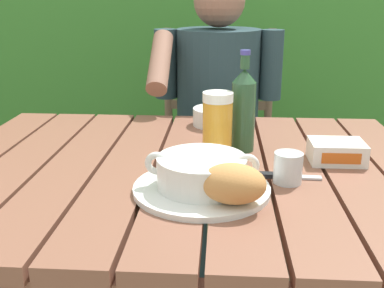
# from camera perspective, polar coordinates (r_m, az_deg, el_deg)

# --- Properties ---
(dining_table) EXTENTS (1.19, 0.91, 0.73)m
(dining_table) POSITION_cam_1_polar(r_m,az_deg,el_deg) (1.15, -1.15, -6.90)
(dining_table) COLOR brown
(dining_table) RESTS_ON ground_plane
(hedge_backdrop) EXTENTS (3.65, 0.82, 2.21)m
(hedge_backdrop) POSITION_cam_1_polar(r_m,az_deg,el_deg) (2.80, 2.03, 16.63)
(hedge_backdrop) COLOR #3D8331
(hedge_backdrop) RESTS_ON ground_plane
(chair_near_diner) EXTENTS (0.50, 0.46, 0.97)m
(chair_near_diner) POSITION_cam_1_polar(r_m,az_deg,el_deg) (2.03, 3.13, -0.24)
(chair_near_diner) COLOR brown
(chair_near_diner) RESTS_ON ground_plane
(person_eating) EXTENTS (0.48, 0.47, 1.20)m
(person_eating) POSITION_cam_1_polar(r_m,az_deg,el_deg) (1.77, 3.07, 4.83)
(person_eating) COLOR #294046
(person_eating) RESTS_ON ground_plane
(serving_plate) EXTENTS (0.29, 0.29, 0.01)m
(serving_plate) POSITION_cam_1_polar(r_m,az_deg,el_deg) (0.96, 1.19, -5.54)
(serving_plate) COLOR white
(serving_plate) RESTS_ON dining_table
(soup_bowl) EXTENTS (0.24, 0.19, 0.07)m
(soup_bowl) POSITION_cam_1_polar(r_m,az_deg,el_deg) (0.95, 1.21, -3.36)
(soup_bowl) COLOR white
(soup_bowl) RESTS_ON serving_plate
(bread_roll) EXTENTS (0.14, 0.11, 0.08)m
(bread_roll) POSITION_cam_1_polar(r_m,az_deg,el_deg) (0.88, 5.14, -4.92)
(bread_roll) COLOR #CE8A49
(bread_roll) RESTS_ON serving_plate
(beer_glass) EXTENTS (0.07, 0.07, 0.17)m
(beer_glass) POSITION_cam_1_polar(r_m,az_deg,el_deg) (1.13, 3.17, 2.29)
(beer_glass) COLOR orange
(beer_glass) RESTS_ON dining_table
(beer_bottle) EXTENTS (0.06, 0.06, 0.26)m
(beer_bottle) POSITION_cam_1_polar(r_m,az_deg,el_deg) (1.19, 6.40, 4.37)
(beer_bottle) COLOR #2D5433
(beer_bottle) RESTS_ON dining_table
(water_glass_small) EXTENTS (0.06, 0.06, 0.07)m
(water_glass_small) POSITION_cam_1_polar(r_m,az_deg,el_deg) (1.01, 11.84, -2.91)
(water_glass_small) COLOR silver
(water_glass_small) RESTS_ON dining_table
(butter_tub) EXTENTS (0.13, 0.10, 0.05)m
(butter_tub) POSITION_cam_1_polar(r_m,az_deg,el_deg) (1.17, 17.52, -0.92)
(butter_tub) COLOR white
(butter_tub) RESTS_ON dining_table
(table_knife) EXTENTS (0.16, 0.03, 0.01)m
(table_knife) POSITION_cam_1_polar(r_m,az_deg,el_deg) (1.05, 10.44, -3.90)
(table_knife) COLOR silver
(table_knife) RESTS_ON dining_table
(diner_bowl) EXTENTS (0.14, 0.14, 0.05)m
(diner_bowl) POSITION_cam_1_polar(r_m,az_deg,el_deg) (1.43, 3.01, 3.43)
(diner_bowl) COLOR white
(diner_bowl) RESTS_ON dining_table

